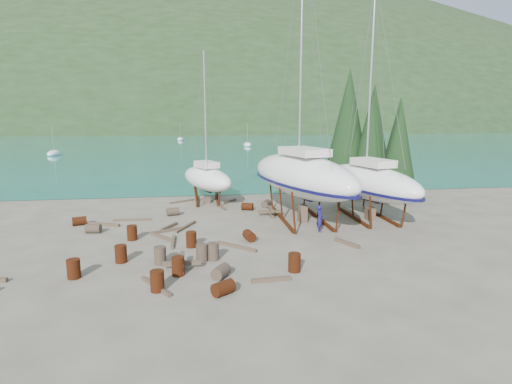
{
  "coord_description": "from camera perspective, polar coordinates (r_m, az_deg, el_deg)",
  "views": [
    {
      "loc": [
        -2.79,
        -21.46,
        7.05
      ],
      "look_at": [
        0.82,
        3.0,
        2.47
      ],
      "focal_mm": 28.0,
      "sensor_mm": 36.0,
      "label": 1
    }
  ],
  "objects": [
    {
      "name": "timber_pile_fore",
      "position": [
        19.49,
        -10.54,
        -9.96
      ],
      "size": [
        1.8,
        1.8,
        0.6
      ],
      "color": "brown",
      "rests_on": "ground"
    },
    {
      "name": "drum_16",
      "position": [
        20.33,
        -13.53,
        -8.79
      ],
      "size": [
        0.58,
        0.58,
        0.88
      ],
      "primitive_type": "cylinder",
      "color": "#2D2823",
      "rests_on": "ground"
    },
    {
      "name": "timber_1",
      "position": [
        23.34,
        12.87,
        -7.12
      ],
      "size": [
        0.98,
        1.72,
        0.19
      ],
      "primitive_type": "cube",
      "rotation": [
        0.0,
        0.0,
        0.46
      ],
      "color": "brown",
      "rests_on": "ground"
    },
    {
      "name": "timber_8",
      "position": [
        26.69,
        -12.32,
        -4.87
      ],
      "size": [
        1.06,
        1.69,
        0.19
      ],
      "primitive_type": "cube",
      "rotation": [
        0.0,
        0.0,
        2.63
      ],
      "color": "brown",
      "rests_on": "ground"
    },
    {
      "name": "timber_10",
      "position": [
        26.52,
        -9.98,
        -4.91
      ],
      "size": [
        1.31,
        2.53,
        0.16
      ],
      "primitive_type": "cube",
      "rotation": [
        0.0,
        0.0,
        2.7
      ],
      "color": "brown",
      "rests_on": "ground"
    },
    {
      "name": "far_hill",
      "position": [
        341.54,
        -8.04,
        9.21
      ],
      "size": [
        800.0,
        360.0,
        110.0
      ],
      "primitive_type": "ellipsoid",
      "color": "black",
      "rests_on": "ground"
    },
    {
      "name": "cypress_mid_right",
      "position": [
        35.72,
        19.78,
        6.45
      ],
      "size": [
        3.06,
        3.06,
        8.5
      ],
      "color": "black",
      "rests_on": "ground"
    },
    {
      "name": "drum_6",
      "position": [
        23.47,
        -0.98,
        -6.25
      ],
      "size": [
        0.74,
        0.98,
        0.58
      ],
      "primitive_type": "cylinder",
      "rotation": [
        1.57,
        0.0,
        0.19
      ],
      "color": "#51280D",
      "rests_on": "ground"
    },
    {
      "name": "drum_4",
      "position": [
        31.06,
        -1.24,
        -2.09
      ],
      "size": [
        1.02,
        0.84,
        0.58
      ],
      "primitive_type": "cylinder",
      "rotation": [
        1.57,
        0.0,
        1.23
      ],
      "color": "#51280D",
      "rests_on": "ground"
    },
    {
      "name": "drum_13",
      "position": [
        21.08,
        -18.74,
        -8.37
      ],
      "size": [
        0.58,
        0.58,
        0.88
      ],
      "primitive_type": "cylinder",
      "color": "#51280D",
      "rests_on": "ground"
    },
    {
      "name": "timber_3",
      "position": [
        17.81,
        -14.16,
        -12.92
      ],
      "size": [
        1.44,
        2.15,
        0.15
      ],
      "primitive_type": "cube",
      "rotation": [
        0.0,
        0.0,
        0.57
      ],
      "color": "brown",
      "rests_on": "ground"
    },
    {
      "name": "timber_7",
      "position": [
        17.93,
        2.21,
        -12.38
      ],
      "size": [
        1.76,
        0.28,
        0.17
      ],
      "primitive_type": "cube",
      "rotation": [
        0.0,
        0.0,
        1.63
      ],
      "color": "brown",
      "rests_on": "ground"
    },
    {
      "name": "timber_2",
      "position": [
        28.53,
        -20.91,
        -4.33
      ],
      "size": [
        2.18,
        1.02,
        0.19
      ],
      "primitive_type": "cube",
      "rotation": [
        0.0,
        0.0,
        1.19
      ],
      "color": "brown",
      "rests_on": "ground"
    },
    {
      "name": "drum_2",
      "position": [
        29.23,
        -23.92,
        -3.8
      ],
      "size": [
        1.02,
        0.82,
        0.58
      ],
      "primitive_type": "cylinder",
      "rotation": [
        1.57,
        0.0,
        1.88
      ],
      "color": "#51280D",
      "rests_on": "ground"
    },
    {
      "name": "bay_water",
      "position": [
        336.54,
        -8.03,
        9.19
      ],
      "size": [
        700.0,
        700.0,
        0.0
      ],
      "primitive_type": "plane",
      "color": "#198180",
      "rests_on": "ground"
    },
    {
      "name": "cypress_near_right",
      "position": [
        36.81,
        16.32,
        8.11
      ],
      "size": [
        3.6,
        3.6,
        10.0
      ],
      "color": "black",
      "rests_on": "ground"
    },
    {
      "name": "large_sailboat_far",
      "position": [
        29.28,
        15.81,
        1.43
      ],
      "size": [
        5.27,
        10.62,
        16.16
      ],
      "rotation": [
        0.0,
        0.0,
        0.24
      ],
      "color": "white",
      "rests_on": "ground"
    },
    {
      "name": "timber_6",
      "position": [
        34.1,
        -3.68,
        -1.3
      ],
      "size": [
        1.15,
        1.48,
        0.19
      ],
      "primitive_type": "cube",
      "rotation": [
        0.0,
        0.0,
        2.51
      ],
      "color": "brown",
      "rests_on": "ground"
    },
    {
      "name": "far_house_left",
      "position": [
        219.1,
        -23.82,
        8.53
      ],
      "size": [
        6.6,
        5.6,
        5.6
      ],
      "color": "beige",
      "rests_on": "ground"
    },
    {
      "name": "drum_3",
      "position": [
        17.36,
        -13.93,
        -12.23
      ],
      "size": [
        0.58,
        0.58,
        0.88
      ],
      "primitive_type": "cylinder",
      "color": "#51280D",
      "rests_on": "ground"
    },
    {
      "name": "timber_5",
      "position": [
        22.27,
        -2.79,
        -7.77
      ],
      "size": [
        2.05,
        1.95,
        0.16
      ],
      "primitive_type": "cube",
      "rotation": [
        0.0,
        0.0,
        0.81
      ],
      "color": "brown",
      "rests_on": "ground"
    },
    {
      "name": "far_house_center",
      "position": [
        212.2,
        -13.22,
        9.1
      ],
      "size": [
        6.6,
        5.6,
        5.6
      ],
      "color": "beige",
      "rests_on": "ground"
    },
    {
      "name": "timber_0",
      "position": [
        34.62,
        -10.51,
        -1.32
      ],
      "size": [
        2.04,
        1.37,
        0.14
      ],
      "primitive_type": "cube",
      "rotation": [
        0.0,
        0.0,
        2.14
      ],
      "color": "brown",
      "rests_on": "ground"
    },
    {
      "name": "timber_4",
      "position": [
        25.88,
        -12.49,
        -5.38
      ],
      "size": [
        1.98,
        1.07,
        0.17
      ],
      "primitive_type": "cube",
      "rotation": [
        0.0,
        0.0,
        2.02
      ],
      "color": "brown",
      "rests_on": "ground"
    },
    {
      "name": "moored_boat_left",
      "position": [
        86.14,
        -26.89,
        4.92
      ],
      "size": [
        2.0,
        5.0,
        6.05
      ],
      "color": "white",
      "rests_on": "ground"
    },
    {
      "name": "drum_8",
      "position": [
        24.61,
        -17.28,
        -5.58
      ],
      "size": [
        0.58,
        0.58,
        0.88
      ],
      "primitive_type": "cylinder",
      "color": "#51280D",
      "rests_on": "ground"
    },
    {
      "name": "drum_7",
      "position": [
        18.95,
        5.51,
        -9.98
      ],
      "size": [
        0.58,
        0.58,
        0.88
      ],
      "primitive_type": "cylinder",
      "color": "#51280D",
      "rests_on": "ground"
    },
    {
      "name": "timber_15",
      "position": [
        29.19,
        -17.28,
        -3.82
      ],
      "size": [
        2.56,
        0.17,
        0.15
      ],
      "primitive_type": "cube",
      "rotation": [
        0.0,
        0.0,
        1.56
      ],
      "color": "brown",
      "rests_on": "ground"
    },
    {
      "name": "timber_pile_aft",
      "position": [
        29.33,
        2.07,
        -2.82
      ],
      "size": [
        1.8,
        1.8,
        0.6
      ],
      "color": "brown",
      "rests_on": "ground"
    },
    {
      "name": "drum_0",
      "position": [
        19.87,
        -24.6,
        -9.94
      ],
      "size": [
        0.58,
        0.58,
        0.88
      ],
      "primitive_type": "cylinder",
      "color": "#51280D",
      "rests_on": "ground"
    },
    {
      "name": "drum_10",
      "position": [
        18.77,
        -11.07,
        -10.34
      ],
      "size": [
        0.58,
        0.58,
        0.88
      ],
      "primitive_type": "cylinder",
      "color": "#51280D",
      "rests_on": "ground"
    },
    {
      "name": "drum_17",
      "position": [
        20.44,
        -6.14,
        -8.45
      ],
      "size": [
        0.58,
        0.58,
        0.88
      ],
      "primitive_type": "cylinder",
      "color": "#2D2823",
      "rests_on": "ground"
    },
    {
      "name": "drum_5",
      "position": [
        20.34,
        -7.74,
        -8.58
      ],
      "size": [
        0.58,
        0.58,
        0.88
      ],
      "primitive_type": "cylinder",
      "color": "#2D2823",
      "rests_on": "ground"
    },
    {
      "name": "small_sailboat_shore",
      "position": [
        34.15,
        -7.05,
        1.99
      ],
      "size": [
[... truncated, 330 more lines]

